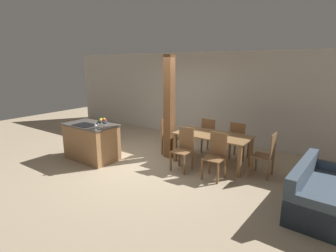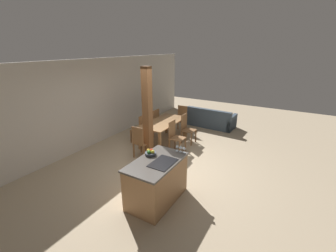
% 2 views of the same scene
% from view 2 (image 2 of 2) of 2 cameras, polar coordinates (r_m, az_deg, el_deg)
% --- Properties ---
extents(ground_plane, '(16.00, 16.00, 0.00)m').
position_cam_2_polar(ground_plane, '(6.06, -1.26, -10.47)').
color(ground_plane, tan).
extents(wall_back, '(11.20, 0.08, 2.70)m').
position_cam_2_polar(wall_back, '(7.32, -20.35, 5.03)').
color(wall_back, beige).
rests_on(wall_back, ground_plane).
extents(kitchen_island, '(1.33, 0.79, 0.92)m').
position_cam_2_polar(kitchen_island, '(4.71, -2.89, -13.70)').
color(kitchen_island, '#9E7047').
rests_on(kitchen_island, ground_plane).
extents(fruit_bowl, '(0.24, 0.24, 0.12)m').
position_cam_2_polar(fruit_bowl, '(4.69, -4.48, -6.74)').
color(fruit_bowl, '#383D47').
rests_on(fruit_bowl, kitchen_island).
extents(wine_glass_near, '(0.07, 0.07, 0.15)m').
position_cam_2_polar(wine_glass_near, '(4.74, 4.16, -5.56)').
color(wine_glass_near, silver).
rests_on(wine_glass_near, kitchen_island).
extents(wine_glass_middle, '(0.07, 0.07, 0.15)m').
position_cam_2_polar(wine_glass_middle, '(4.77, 3.23, -5.35)').
color(wine_glass_middle, silver).
rests_on(wine_glass_middle, kitchen_island).
extents(wine_glass_far, '(0.07, 0.07, 0.15)m').
position_cam_2_polar(wine_glass_far, '(4.81, 2.33, -5.14)').
color(wine_glass_far, silver).
rests_on(wine_glass_far, kitchen_island).
extents(dining_table, '(1.75, 0.87, 0.74)m').
position_cam_2_polar(dining_table, '(7.32, -1.16, 0.41)').
color(dining_table, olive).
rests_on(dining_table, ground_plane).
extents(dining_chair_near_left, '(0.40, 0.40, 0.96)m').
position_cam_2_polar(dining_chair_near_left, '(6.74, 1.85, -2.57)').
color(dining_chair_near_left, brown).
rests_on(dining_chair_near_left, ground_plane).
extents(dining_chair_near_right, '(0.40, 0.40, 0.96)m').
position_cam_2_polar(dining_chair_near_right, '(7.40, 4.78, -0.58)').
color(dining_chair_near_right, brown).
rests_on(dining_chair_near_right, ground_plane).
extents(dining_chair_far_left, '(0.40, 0.40, 0.96)m').
position_cam_2_polar(dining_chair_far_left, '(7.41, -7.07, -0.62)').
color(dining_chair_far_left, brown).
rests_on(dining_chair_far_left, ground_plane).
extents(dining_chair_far_right, '(0.40, 0.40, 0.96)m').
position_cam_2_polar(dining_chair_far_right, '(8.01, -3.67, 1.05)').
color(dining_chair_far_right, brown).
rests_on(dining_chair_far_right, ground_plane).
extents(dining_chair_head_end, '(0.40, 0.40, 0.96)m').
position_cam_2_polar(dining_chair_head_end, '(6.40, -7.03, -3.94)').
color(dining_chair_head_end, brown).
rests_on(dining_chair_head_end, ground_plane).
extents(dining_chair_foot_end, '(0.40, 0.40, 0.96)m').
position_cam_2_polar(dining_chair_foot_end, '(8.40, 3.32, 1.94)').
color(dining_chair_foot_end, brown).
rests_on(dining_chair_foot_end, ground_plane).
extents(couch, '(0.92, 1.85, 0.76)m').
position_cam_2_polar(couch, '(9.14, 10.88, 1.56)').
color(couch, '#3D4C5B').
rests_on(couch, ground_plane).
extents(timber_post, '(0.21, 0.21, 2.57)m').
position_cam_2_polar(timber_post, '(6.13, -5.22, 2.88)').
color(timber_post, brown).
rests_on(timber_post, ground_plane).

